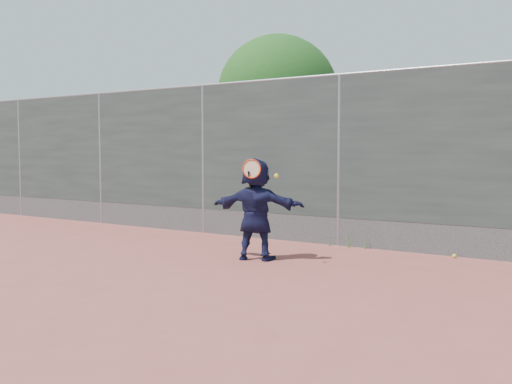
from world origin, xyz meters
The scene contains 7 objects.
ground centered at (0.00, 0.00, 0.00)m, with size 80.00×80.00×0.00m, color #9E4C42.
player centered at (-0.52, 1.59, 0.78)m, with size 1.45×0.46×1.56m, color #15183B.
ball_ground centered at (2.04, 3.35, 0.03)m, with size 0.07×0.07×0.07m, color gold.
fence centered at (0.00, 3.50, 1.58)m, with size 20.00×0.06×3.03m.
swing_action centered at (-0.42, 1.38, 1.38)m, with size 0.66×0.21×0.51m.
tree_left centered at (-2.85, 6.55, 2.94)m, with size 3.15×3.00×4.53m.
weed_clump centered at (0.29, 3.38, 0.13)m, with size 0.68×0.07×0.30m.
Camera 1 is at (4.13, -5.74, 1.65)m, focal length 40.00 mm.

